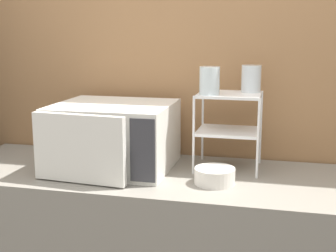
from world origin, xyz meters
The scene contains 6 objects.
wall_back centered at (0.00, 0.66, 1.30)m, with size 8.00×0.06×2.60m.
microwave centered at (-0.26, 0.33, 1.05)m, with size 0.50×0.49×0.28m.
dish_rack centered at (0.23, 0.45, 1.14)m, with size 0.27×0.24×0.33m.
glass_front_left centered at (0.15, 0.39, 1.29)m, with size 0.08×0.08×0.12m.
glass_back_right centered at (0.31, 0.51, 1.29)m, with size 0.08×0.08×0.12m.
bowl centered at (0.20, 0.22, 0.94)m, with size 0.16×0.16×0.06m.
Camera 1 is at (0.44, -1.52, 1.49)m, focal length 50.00 mm.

